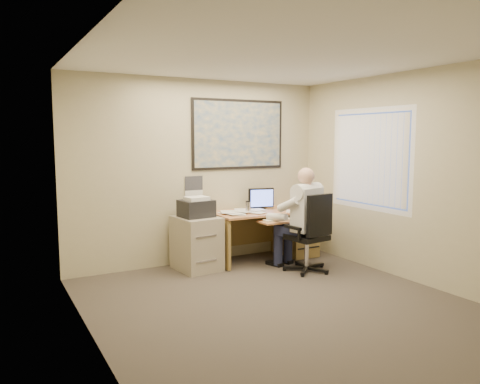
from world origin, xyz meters
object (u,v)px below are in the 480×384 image
filing_cabinet (197,238)px  person (306,220)px  office_chair (308,249)px  desk (281,228)px

filing_cabinet → person: bearing=-37.0°
filing_cabinet → office_chair: office_chair is taller
office_chair → person: 0.41m
desk → office_chair: (-0.16, -0.90, -0.12)m
person → desk: bearing=63.7°
filing_cabinet → person: 1.55m
desk → person: person is taller
desk → filing_cabinet: 1.46m
desk → person: bearing=-100.3°
filing_cabinet → person: person is taller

